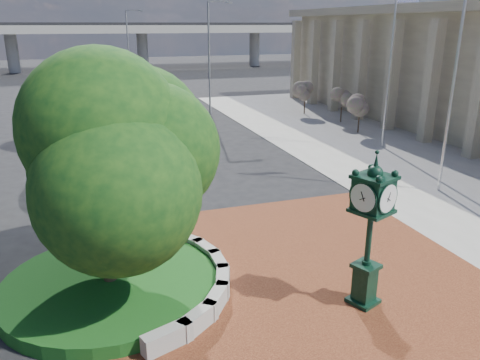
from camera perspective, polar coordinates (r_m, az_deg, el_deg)
name	(u,v)px	position (r m, az deg, el deg)	size (l,w,h in m)	color
ground	(273,264)	(15.23, 3.99, -10.22)	(200.00, 200.00, 0.00)	black
plaza	(285,279)	(14.43, 5.53, -11.94)	(12.00, 12.00, 0.04)	#612A17
sidewalk	(452,149)	(31.63, 24.43, 3.51)	(20.00, 50.00, 0.04)	#9E9B93
planter_wall	(189,270)	(14.40, -6.19, -10.88)	(2.96, 6.77, 0.54)	#9E9B93
grass_bed	(111,285)	(14.22, -15.44, -12.24)	(6.10, 6.10, 0.40)	#124014
overpass	(109,29)	(82.46, -15.70, 17.33)	(90.00, 12.00, 7.50)	#9E9B93
tree_planter	(99,168)	(12.82, -16.78, 1.46)	(5.20, 5.20, 6.33)	#38281C
tree_street	(104,93)	(30.60, -16.28, 10.14)	(4.40, 4.40, 5.45)	#38281C
post_clock	(370,225)	(12.65, 15.58, -5.27)	(1.11, 1.11, 4.29)	black
parked_car	(162,91)	(49.47, -9.48, 10.60)	(1.68, 4.17, 1.42)	#4D0B14
flagpole_a	(455,70)	(22.31, 24.77, 12.07)	(1.66, 0.25, 10.62)	silver
flagpole_b	(390,65)	(29.71, 17.81, 13.21)	(1.52, 0.26, 9.77)	silver
street_lamp_near	(212,49)	(39.93, -3.48, 15.62)	(2.03, 0.50, 9.07)	slate
street_lamp_far	(130,44)	(56.58, -13.27, 15.86)	(1.94, 0.66, 8.79)	slate
shrub_near	(360,111)	(33.79, 14.37, 8.20)	(1.20, 1.20, 2.20)	#38281C
shrub_mid	(342,102)	(37.26, 12.32, 9.27)	(1.20, 1.20, 2.20)	#38281C
shrub_far	(305,95)	(40.33, 7.92, 10.19)	(1.20, 1.20, 2.20)	#38281C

